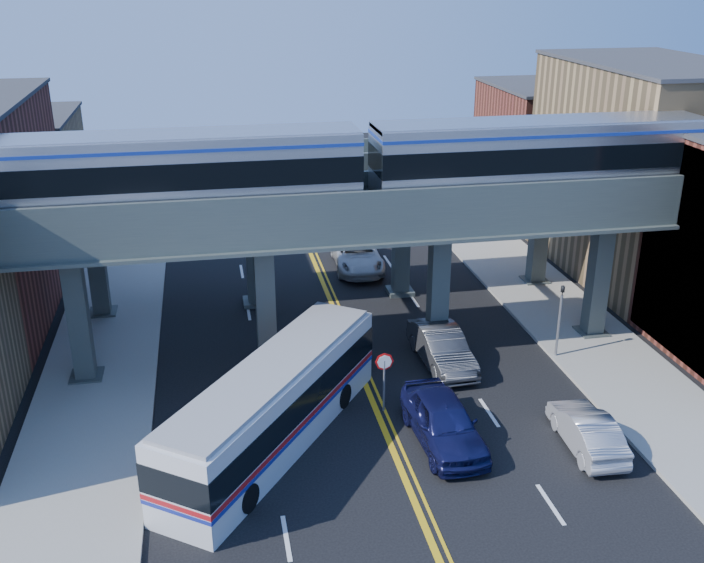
# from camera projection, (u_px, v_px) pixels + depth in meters

# --- Properties ---
(ground) EXTENTS (120.00, 120.00, 0.00)m
(ground) POSITION_uv_depth(u_px,v_px,m) (394.00, 452.00, 29.43)
(ground) COLOR black
(ground) RESTS_ON ground
(sidewalk_west) EXTENTS (5.00, 70.00, 0.16)m
(sidewalk_west) POSITION_uv_depth(u_px,v_px,m) (103.00, 356.00, 36.51)
(sidewalk_west) COLOR gray
(sidewalk_west) RESTS_ON ground
(sidewalk_east) EXTENTS (5.00, 70.00, 0.16)m
(sidewalk_east) POSITION_uv_depth(u_px,v_px,m) (564.00, 318.00, 40.52)
(sidewalk_east) COLOR gray
(sidewalk_east) RESTS_ON ground
(building_west_c) EXTENTS (8.00, 10.00, 8.00)m
(building_west_c) POSITION_uv_depth(u_px,v_px,m) (15.00, 180.00, 51.14)
(building_west_c) COLOR #93764C
(building_west_c) RESTS_ON ground
(building_east_b) EXTENTS (8.00, 14.00, 12.00)m
(building_east_b) POSITION_uv_depth(u_px,v_px,m) (643.00, 172.00, 45.00)
(building_east_b) COLOR #93764C
(building_east_b) RESTS_ON ground
(building_east_c) EXTENTS (8.00, 10.00, 9.00)m
(building_east_c) POSITION_uv_depth(u_px,v_px,m) (547.00, 150.00, 57.40)
(building_east_c) COLOR brown
(building_east_c) RESTS_ON ground
(mural_panel) EXTENTS (0.10, 9.50, 9.50)m
(mural_panel) POSITION_uv_depth(u_px,v_px,m) (701.00, 271.00, 33.84)
(mural_panel) COLOR teal
(mural_panel) RESTS_ON ground
(elevated_viaduct_near) EXTENTS (52.00, 3.60, 7.40)m
(elevated_viaduct_near) POSITION_uv_depth(u_px,v_px,m) (354.00, 224.00, 34.31)
(elevated_viaduct_near) COLOR #414C49
(elevated_viaduct_near) RESTS_ON ground
(elevated_viaduct_far) EXTENTS (52.00, 3.60, 7.40)m
(elevated_viaduct_far) POSITION_uv_depth(u_px,v_px,m) (328.00, 184.00, 40.68)
(elevated_viaduct_far) COLOR #414C49
(elevated_viaduct_far) RESTS_ON ground
(transit_train) EXTENTS (46.31, 2.90, 3.38)m
(transit_train) POSITION_uv_depth(u_px,v_px,m) (178.00, 170.00, 32.00)
(transit_train) COLOR black
(transit_train) RESTS_ON elevated_viaduct_near
(stop_sign) EXTENTS (0.76, 0.09, 2.63)m
(stop_sign) POSITION_uv_depth(u_px,v_px,m) (384.00, 372.00, 31.56)
(stop_sign) COLOR slate
(stop_sign) RESTS_ON ground
(traffic_signal) EXTENTS (0.15, 0.18, 4.10)m
(traffic_signal) POSITION_uv_depth(u_px,v_px,m) (560.00, 313.00, 35.64)
(traffic_signal) COLOR slate
(traffic_signal) RESTS_ON ground
(transit_bus) EXTENTS (9.40, 11.58, 3.17)m
(transit_bus) POSITION_uv_depth(u_px,v_px,m) (274.00, 405.00, 29.46)
(transit_bus) COLOR silver
(transit_bus) RESTS_ON ground
(car_lane_a) EXTENTS (2.44, 5.54, 1.85)m
(car_lane_a) POSITION_uv_depth(u_px,v_px,m) (444.00, 421.00, 29.72)
(car_lane_a) COLOR #11133F
(car_lane_a) RESTS_ON ground
(car_lane_b) EXTENTS (2.05, 5.27, 1.71)m
(car_lane_b) POSITION_uv_depth(u_px,v_px,m) (442.00, 348.00, 35.63)
(car_lane_b) COLOR #333436
(car_lane_b) RESTS_ON ground
(car_lane_c) EXTENTS (3.08, 6.07, 1.64)m
(car_lane_c) POSITION_uv_depth(u_px,v_px,m) (357.00, 255.00, 47.15)
(car_lane_c) COLOR silver
(car_lane_c) RESTS_ON ground
(car_lane_d) EXTENTS (2.30, 5.54, 1.60)m
(car_lane_d) POSITION_uv_depth(u_px,v_px,m) (365.00, 220.00, 53.74)
(car_lane_d) COLOR silver
(car_lane_d) RESTS_ON ground
(car_parked_curb) EXTENTS (1.79, 4.54, 1.47)m
(car_parked_curb) POSITION_uv_depth(u_px,v_px,m) (587.00, 430.00, 29.48)
(car_parked_curb) COLOR #9B9B9F
(car_parked_curb) RESTS_ON ground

